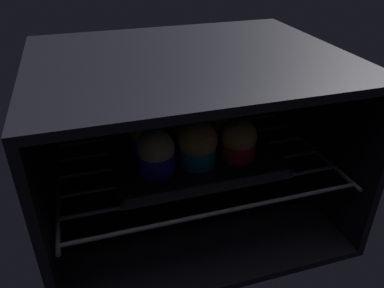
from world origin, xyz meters
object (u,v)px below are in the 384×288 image
muffin_row1_col0 (147,133)px  muffin_row0_col2 (238,140)px  muffin_row1_col2 (223,123)px  baking_tray (192,156)px  muffin_row1_col1 (187,127)px  muffin_row0_col1 (198,144)px  muffin_row0_col0 (156,152)px

muffin_row1_col0 → muffin_row0_col2: bearing=-24.1°
muffin_row1_col2 → baking_tray: bearing=-154.6°
muffin_row1_col1 → muffin_row1_col2: bearing=-1.8°
muffin_row0_col1 → muffin_row1_col2: size_ratio=1.09×
baking_tray → muffin_row0_col1: muffin_row0_col1 is taller
baking_tray → muffin_row1_col1: bearing=86.8°
muffin_row0_col2 → muffin_row1_col2: 7.71cm
muffin_row0_col1 → muffin_row1_col2: (8.24, 7.77, -0.48)cm
baking_tray → muffin_row1_col2: 10.17cm
muffin_row0_col2 → muffin_row1_col0: (-17.05, 7.61, 0.50)cm
muffin_row1_col1 → baking_tray: bearing=-93.2°
baking_tray → muffin_row1_col2: size_ratio=3.90×
muffin_row0_col0 → muffin_row1_col0: (-0.16, 7.63, 0.29)cm
muffin_row0_col0 → muffin_row1_col0: bearing=91.2°
muffin_row0_col0 → muffin_row1_col2: 18.28cm
muffin_row1_col0 → muffin_row1_col2: bearing=0.3°
muffin_row1_col1 → muffin_row1_col0: bearing=-177.8°
muffin_row1_col0 → muffin_row1_col1: size_ratio=0.99×
baking_tray → muffin_row1_col0: muffin_row1_col0 is taller
baking_tray → muffin_row0_col2: bearing=-23.7°
muffin_row0_col0 → muffin_row1_col2: bearing=25.0°
baking_tray → muffin_row0_col2: 10.33cm
muffin_row0_col0 → baking_tray: bearing=24.5°
muffin_row0_col1 → muffin_row0_col2: bearing=0.5°
muffin_row1_col1 → muffin_row0_col1: bearing=-91.4°
muffin_row0_col1 → muffin_row1_col0: 11.46cm
muffin_row0_col1 → muffin_row0_col2: 8.57cm
muffin_row0_col1 → muffin_row1_col1: 8.03cm
muffin_row0_col1 → muffin_row1_col2: 11.33cm
muffin_row1_col2 → muffin_row0_col2: bearing=-87.7°
baking_tray → muffin_row1_col1: 6.30cm
muffin_row0_col1 → muffin_row1_col0: bearing=137.9°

